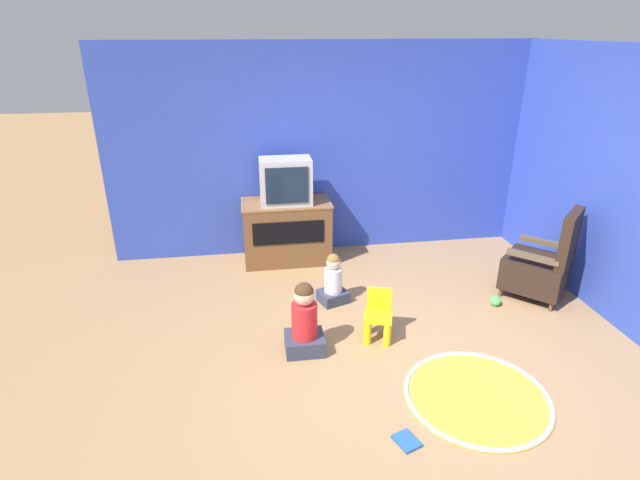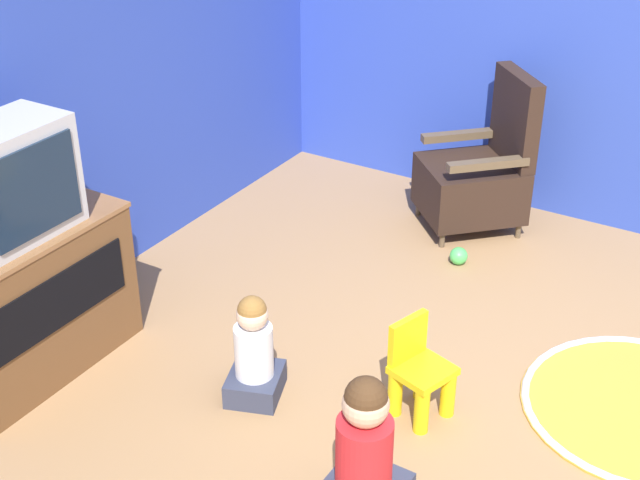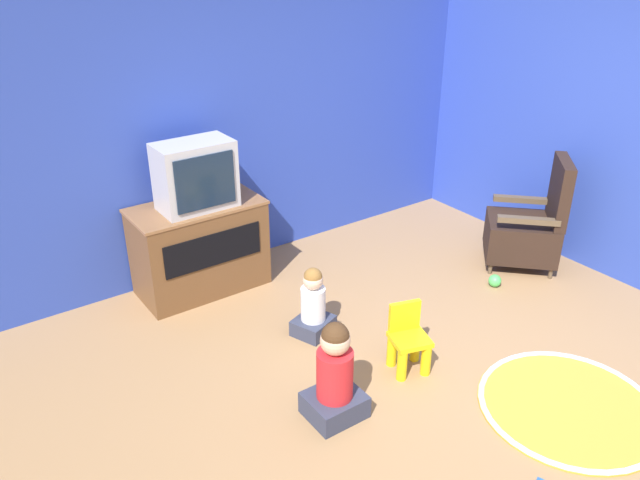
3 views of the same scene
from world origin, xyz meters
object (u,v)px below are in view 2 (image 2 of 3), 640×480
black_armchair (479,174)px  tv_cabinet (23,298)px  child_watching_center (254,354)px  child_watching_left (364,458)px  television (8,182)px  toy_ball (459,256)px  yellow_kid_chair (419,376)px

black_armchair → tv_cabinet: bearing=-71.9°
child_watching_center → black_armchair: bearing=-25.8°
child_watching_left → child_watching_center: size_ratio=1.23×
television → toy_ball: 2.69m
television → black_armchair: 2.97m
yellow_kid_chair → toy_ball: size_ratio=4.45×
black_armchair → child_watching_center: bearing=-50.5°
black_armchair → child_watching_center: black_armchair is taller
television → black_armchair: size_ratio=0.59×
child_watching_left → toy_ball: 2.16m
television → child_watching_left: television is taller
black_armchair → toy_ball: bearing=-32.4°
child_watching_left → toy_ball: child_watching_left is taller
yellow_kid_chair → child_watching_center: (-0.29, 0.73, 0.03)m
child_watching_left → child_watching_center: 0.92m
tv_cabinet → black_armchair: (2.59, -1.34, -0.03)m
child_watching_center → child_watching_left: bearing=-136.3°
tv_cabinet → yellow_kid_chair: size_ratio=2.20×
child_watching_center → toy_ball: 1.72m
black_armchair → child_watching_center: size_ratio=1.83×
child_watching_left → yellow_kid_chair: bearing=7.8°
yellow_kid_chair → child_watching_center: child_watching_center is taller
toy_ball → television: bearing=145.8°
television → yellow_kid_chair: size_ratio=1.23×
tv_cabinet → yellow_kid_chair: 1.98m
television → child_watching_center: bearing=-70.0°
tv_cabinet → television: 0.65m
yellow_kid_chair → child_watching_center: size_ratio=0.87×
child_watching_center → toy_ball: size_ratio=5.10×
child_watching_center → toy_ball: (1.68, -0.34, -0.19)m
child_watching_left → toy_ball: bearing=13.6°
tv_cabinet → child_watching_left: bearing=-90.7°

